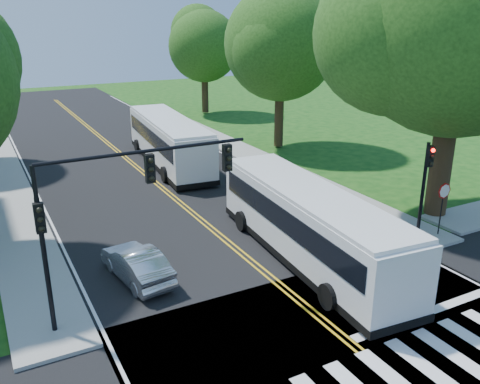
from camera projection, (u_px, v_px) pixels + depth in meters
ground at (384, 371)px, 14.92m from camera, size 140.00×140.00×0.00m
road at (167, 192)px, 29.89m from camera, size 14.00×96.00×0.01m
cross_road at (384, 371)px, 14.92m from camera, size 60.00×12.00×0.01m
center_line at (146, 174)px, 33.22m from camera, size 0.36×70.00×0.01m
edge_line_w at (36, 190)px, 30.18m from camera, size 0.12×70.00×0.01m
edge_line_e at (237, 161)px, 36.25m from camera, size 0.12×70.00×0.01m
crosswalk at (396, 380)px, 14.50m from camera, size 12.60×3.00×0.01m
stop_bar at (427, 313)px, 17.81m from camera, size 6.60×0.40×0.01m
sidewalk_nw at (4, 180)px, 31.99m from camera, size 2.60×40.00×0.15m
sidewalk_ne at (236, 149)px, 39.39m from camera, size 2.60×40.00×0.15m
tree_ne_big at (460, 21)px, 23.31m from camera, size 10.80×10.80×14.91m
tree_east_mid at (281, 44)px, 37.42m from camera, size 8.40×8.40×11.93m
tree_east_far at (204, 46)px, 51.50m from camera, size 7.20×7.20×10.34m
signal_nw at (116, 197)px, 16.21m from camera, size 7.15×0.46×5.66m
signal_ne at (426, 177)px, 22.96m from camera, size 0.30×0.46×4.40m
stop_sign at (443, 196)px, 23.24m from camera, size 0.76×0.08×2.53m
bus_lead at (309, 223)px, 21.19m from camera, size 3.63×12.25×3.12m
bus_follow at (169, 140)px, 34.94m from camera, size 3.84×12.69×3.23m
hatchback at (137, 264)px, 19.85m from camera, size 1.95×4.22×1.34m
suv at (283, 187)px, 28.86m from camera, size 2.11×4.51×1.25m
dark_sedan at (268, 178)px, 30.19m from camera, size 2.98×4.98×1.35m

